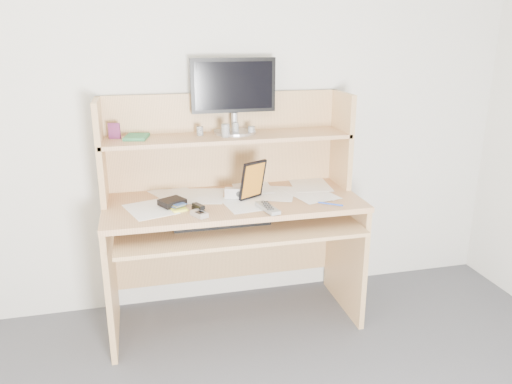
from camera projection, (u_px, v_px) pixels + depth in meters
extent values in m
cube|color=beige|center=(221.00, 101.00, 2.89)|extent=(3.60, 0.04, 2.50)
cube|color=tan|center=(233.00, 202.00, 2.75)|extent=(1.40, 0.60, 0.03)
cube|color=tan|center=(111.00, 277.00, 2.71)|extent=(0.03, 0.56, 0.72)
cube|color=tan|center=(345.00, 252.00, 3.02)|extent=(0.03, 0.56, 0.72)
cube|color=tan|center=(225.00, 248.00, 3.13)|extent=(1.34, 0.02, 0.41)
cube|color=tan|center=(238.00, 226.00, 2.67)|extent=(1.28, 0.55, 0.02)
cube|color=tan|center=(223.00, 140.00, 2.93)|extent=(1.40, 0.02, 0.55)
cube|color=tan|center=(101.00, 152.00, 2.65)|extent=(0.03, 0.30, 0.55)
cube|color=tan|center=(341.00, 139.00, 2.95)|extent=(0.03, 0.30, 0.55)
cube|color=tan|center=(227.00, 137.00, 2.78)|extent=(1.38, 0.30, 0.02)
cube|color=white|center=(233.00, 199.00, 2.74)|extent=(1.32, 0.54, 0.01)
cube|color=black|center=(221.00, 221.00, 2.68)|extent=(0.51, 0.18, 0.03)
cube|color=black|center=(221.00, 218.00, 2.68)|extent=(0.48, 0.17, 0.01)
cube|color=gray|center=(268.00, 208.00, 2.57)|extent=(0.10, 0.20, 0.02)
cube|color=silver|center=(199.00, 213.00, 2.49)|extent=(0.09, 0.11, 0.02)
cube|color=black|center=(199.00, 208.00, 2.55)|extent=(0.06, 0.12, 0.04)
cube|color=black|center=(172.00, 202.00, 2.64)|extent=(0.16, 0.15, 0.03)
cube|color=yellow|center=(179.00, 209.00, 2.59)|extent=(0.09, 0.09, 0.01)
cube|color=silver|center=(234.00, 193.00, 2.74)|extent=(0.10, 0.06, 0.06)
cube|color=black|center=(253.00, 180.00, 2.71)|extent=(0.14, 0.09, 0.22)
cylinder|color=blue|center=(331.00, 204.00, 2.65)|extent=(0.11, 0.09, 0.01)
cube|color=#A91C16|center=(114.00, 131.00, 2.68)|extent=(0.06, 0.03, 0.08)
cube|color=#388E5C|center=(137.00, 137.00, 2.70)|extent=(0.15, 0.18, 0.02)
cylinder|color=black|center=(200.00, 131.00, 2.77)|extent=(0.05, 0.05, 0.05)
cylinder|color=silver|center=(225.00, 131.00, 2.72)|extent=(0.06, 0.06, 0.07)
cylinder|color=black|center=(251.00, 130.00, 2.80)|extent=(0.05, 0.05, 0.05)
cylinder|color=white|center=(236.00, 129.00, 2.80)|extent=(0.04, 0.04, 0.07)
cylinder|color=#B6B6BB|center=(235.00, 132.00, 2.84)|extent=(0.24, 0.24, 0.02)
cylinder|color=#B6B6BB|center=(235.00, 122.00, 2.83)|extent=(0.04, 0.04, 0.10)
cube|color=black|center=(233.00, 85.00, 2.78)|extent=(0.48, 0.04, 0.30)
cube|color=black|center=(234.00, 86.00, 2.77)|extent=(0.44, 0.01, 0.26)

